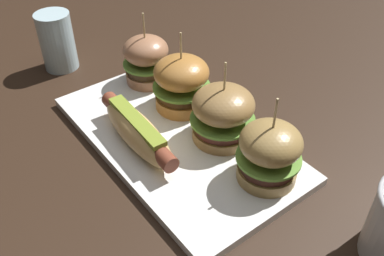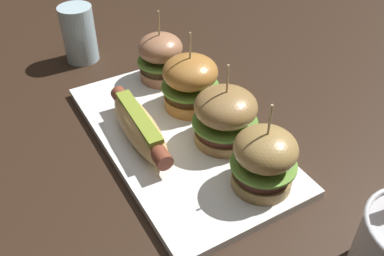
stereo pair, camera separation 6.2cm
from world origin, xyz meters
TOP-DOWN VIEW (x-y plane):
  - ground_plane at (0.00, 0.00)m, footprint 3.00×3.00m
  - platter_main at (0.00, 0.00)m, footprint 0.42×0.23m
  - hot_dog at (-0.02, -0.06)m, footprint 0.20×0.06m
  - slider_far_left at (-0.16, 0.05)m, footprint 0.09×0.09m
  - slider_center_left at (-0.06, 0.05)m, footprint 0.10×0.10m
  - slider_center_right at (0.05, 0.05)m, footprint 0.10×0.10m
  - slider_far_right at (0.15, 0.05)m, footprint 0.09×0.09m
  - water_glass at (-0.33, -0.05)m, footprint 0.07×0.07m

SIDE VIEW (x-z plane):
  - ground_plane at x=0.00m, z-range 0.00..0.00m
  - platter_main at x=0.00m, z-range 0.00..0.01m
  - hot_dog at x=-0.02m, z-range 0.02..0.06m
  - water_glass at x=-0.33m, z-range 0.00..0.11m
  - slider_far_left at x=-0.16m, z-range -0.01..0.13m
  - slider_center_right at x=0.05m, z-range -0.01..0.13m
  - slider_far_right at x=0.15m, z-range -0.01..0.13m
  - slider_center_left at x=-0.06m, z-range -0.01..0.13m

